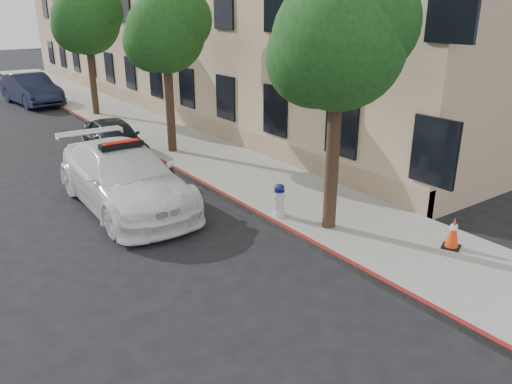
{
  "coord_description": "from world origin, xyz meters",
  "views": [
    {
      "loc": [
        -4.64,
        -9.63,
        4.94
      ],
      "look_at": [
        1.52,
        -1.02,
        1.0
      ],
      "focal_mm": 35.0,
      "sensor_mm": 36.0,
      "label": 1
    }
  ],
  "objects_px": {
    "fire_hydrant": "(279,200)",
    "traffic_cone": "(453,233)",
    "parked_car_far": "(31,89)",
    "parked_car_mid": "(114,138)",
    "police_car": "(124,177)"
  },
  "relations": [
    {
      "from": "police_car",
      "to": "parked_car_mid",
      "type": "distance_m",
      "value": 4.99
    },
    {
      "from": "parked_car_mid",
      "to": "fire_hydrant",
      "type": "bearing_deg",
      "value": -78.07
    },
    {
      "from": "police_car",
      "to": "fire_hydrant",
      "type": "bearing_deg",
      "value": -48.94
    },
    {
      "from": "police_car",
      "to": "traffic_cone",
      "type": "bearing_deg",
      "value": -54.77
    },
    {
      "from": "parked_car_far",
      "to": "parked_car_mid",
      "type": "bearing_deg",
      "value": -96.96
    },
    {
      "from": "parked_car_mid",
      "to": "parked_car_far",
      "type": "distance_m",
      "value": 12.12
    },
    {
      "from": "parked_car_mid",
      "to": "parked_car_far",
      "type": "relative_size",
      "value": 0.77
    },
    {
      "from": "fire_hydrant",
      "to": "parked_car_mid",
      "type": "bearing_deg",
      "value": 107.6
    },
    {
      "from": "police_car",
      "to": "fire_hydrant",
      "type": "height_order",
      "value": "police_car"
    },
    {
      "from": "parked_car_far",
      "to": "police_car",
      "type": "bearing_deg",
      "value": -102.07
    },
    {
      "from": "parked_car_far",
      "to": "fire_hydrant",
      "type": "distance_m",
      "value": 20.02
    },
    {
      "from": "police_car",
      "to": "parked_car_far",
      "type": "bearing_deg",
      "value": 85.46
    },
    {
      "from": "parked_car_mid",
      "to": "traffic_cone",
      "type": "height_order",
      "value": "parked_car_mid"
    },
    {
      "from": "parked_car_mid",
      "to": "fire_hydrant",
      "type": "relative_size",
      "value": 4.71
    },
    {
      "from": "fire_hydrant",
      "to": "traffic_cone",
      "type": "relative_size",
      "value": 1.18
    }
  ]
}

